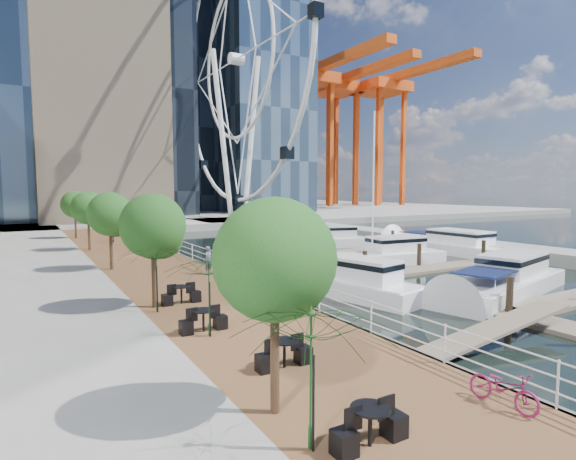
% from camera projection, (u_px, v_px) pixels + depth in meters
% --- Properties ---
extents(ground, '(520.00, 520.00, 0.00)m').
position_uv_depth(ground, '(428.00, 315.00, 20.60)').
color(ground, black).
rests_on(ground, ground).
extents(boardwalk, '(6.00, 60.00, 1.00)m').
position_uv_depth(boardwalk, '(149.00, 271.00, 28.82)').
color(boardwalk, brown).
rests_on(boardwalk, ground).
extents(seawall, '(0.25, 60.00, 1.00)m').
position_uv_depth(seawall, '(194.00, 267.00, 30.35)').
color(seawall, '#595954').
rests_on(seawall, ground).
extents(land_far, '(200.00, 114.00, 1.00)m').
position_uv_depth(land_far, '(98.00, 211.00, 107.89)').
color(land_far, gray).
rests_on(land_far, ground).
extents(breakwater, '(4.00, 60.00, 1.00)m').
position_uv_depth(breakwater, '(414.00, 239.00, 47.85)').
color(breakwater, gray).
rests_on(breakwater, ground).
extents(pier, '(14.00, 12.00, 1.00)m').
position_uv_depth(pier, '(238.00, 222.00, 72.20)').
color(pier, gray).
rests_on(pier, ground).
extents(railing, '(0.10, 60.00, 1.05)m').
position_uv_depth(railing, '(192.00, 252.00, 30.20)').
color(railing, white).
rests_on(railing, boardwalk).
extents(floating_docks, '(16.00, 34.00, 2.60)m').
position_uv_depth(floating_docks, '(399.00, 261.00, 33.15)').
color(floating_docks, '#6D6051').
rests_on(floating_docks, ground).
extents(ferris_wheel, '(5.80, 45.60, 47.80)m').
position_uv_depth(ferris_wheel, '(236.00, 60.00, 69.91)').
color(ferris_wheel, white).
rests_on(ferris_wheel, ground).
extents(port_cranes, '(40.00, 52.00, 38.00)m').
position_uv_depth(port_cranes, '(340.00, 142.00, 135.14)').
color(port_cranes, '#D84C14').
rests_on(port_cranes, ground).
extents(street_trees, '(2.60, 42.60, 4.60)m').
position_uv_depth(street_trees, '(110.00, 214.00, 26.40)').
color(street_trees, '#3F2B1C').
rests_on(street_trees, ground).
extents(cafe_tables, '(2.50, 13.70, 0.74)m').
position_uv_depth(cafe_tables, '(239.00, 335.00, 13.47)').
color(cafe_tables, black).
rests_on(cafe_tables, ground).
extents(yacht_foreground, '(12.24, 5.73, 2.15)m').
position_uv_depth(yacht_foreground, '(502.00, 294.00, 24.67)').
color(yacht_foreground, silver).
rests_on(yacht_foreground, ground).
extents(bicycle, '(0.67, 1.63, 0.83)m').
position_uv_depth(bicycle, '(504.00, 388.00, 9.81)').
color(bicycle, maroon).
rests_on(bicycle, boardwalk).
extents(pedestrian_near, '(0.69, 0.60, 1.58)m').
position_uv_depth(pedestrian_near, '(209.00, 260.00, 25.15)').
color(pedestrian_near, '#4D4F67').
rests_on(pedestrian_near, boardwalk).
extents(pedestrian_mid, '(1.03, 1.06, 1.72)m').
position_uv_depth(pedestrian_mid, '(141.00, 240.00, 34.81)').
color(pedestrian_mid, gray).
rests_on(pedestrian_mid, boardwalk).
extents(pedestrian_far, '(0.98, 0.48, 1.62)m').
position_uv_depth(pedestrian_far, '(112.00, 233.00, 40.27)').
color(pedestrian_far, '#353D43').
rests_on(pedestrian_far, boardwalk).
extents(moored_yachts, '(22.39, 33.02, 11.50)m').
position_uv_depth(moored_yachts, '(392.00, 264.00, 34.60)').
color(moored_yachts, white).
rests_on(moored_yachts, ground).
extents(cafe_seating, '(3.89, 14.00, 2.70)m').
position_uv_depth(cafe_seating, '(209.00, 307.00, 13.10)').
color(cafe_seating, '#0F3A13').
rests_on(cafe_seating, ground).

